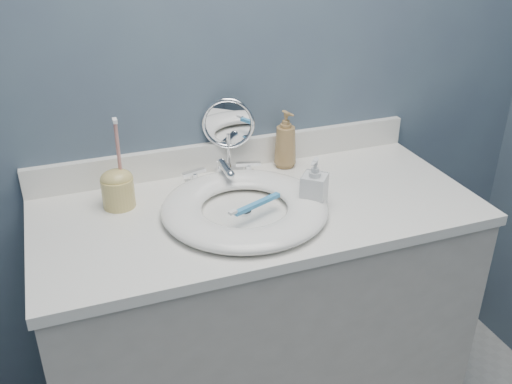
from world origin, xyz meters
name	(u,v)px	position (x,y,z in m)	size (l,w,h in m)	color
back_wall	(225,66)	(0.00, 1.25, 1.20)	(2.20, 0.02, 2.40)	#404E61
vanity_cabinet	(258,332)	(0.00, 0.97, 0.42)	(1.20, 0.55, 0.85)	beige
countertop	(258,210)	(0.00, 0.97, 0.86)	(1.22, 0.57, 0.03)	white
backsplash	(229,154)	(0.00, 1.24, 0.93)	(1.22, 0.02, 0.09)	white
basin	(245,207)	(-0.05, 0.94, 0.90)	(0.45, 0.45, 0.04)	white
drain	(245,212)	(-0.05, 0.94, 0.88)	(0.04, 0.04, 0.01)	silver
faucet	(223,174)	(-0.05, 1.14, 0.91)	(0.25, 0.13, 0.07)	silver
makeup_mirror	(228,132)	(-0.01, 1.21, 1.01)	(0.15, 0.09, 0.24)	silver
soap_bottle_amber	(286,139)	(0.17, 1.19, 0.97)	(0.07, 0.07, 0.18)	olive
soap_bottle_clear	(314,183)	(0.14, 0.91, 0.95)	(0.07, 0.07, 0.14)	silver
toothbrush_holder	(118,187)	(-0.36, 1.10, 0.94)	(0.09, 0.09, 0.26)	tan
toothbrush_lying	(255,205)	(-0.03, 0.91, 0.92)	(0.17, 0.08, 0.02)	#3A91CD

